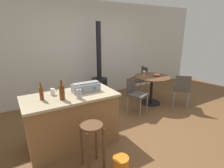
{
  "coord_description": "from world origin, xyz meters",
  "views": [
    {
      "loc": [
        -2.17,
        -2.5,
        1.92
      ],
      "look_at": [
        -0.24,
        0.7,
        0.79
      ],
      "focal_mm": 28.76,
      "sensor_mm": 36.0,
      "label": 1
    }
  ],
  "objects_px": {
    "bottle_1": "(41,93)",
    "cup_1": "(97,84)",
    "folding_chair_left": "(135,92)",
    "cup_0": "(53,92)",
    "kitchen_island": "(72,119)",
    "bottle_2": "(62,92)",
    "wooden_stool": "(92,137)",
    "plastic_bucket": "(121,164)",
    "folding_chair_far": "(141,78)",
    "wine_glass": "(144,72)",
    "wood_stove": "(99,83)",
    "bottle_0": "(79,94)",
    "serving_bowl": "(157,75)",
    "dining_table": "(152,83)",
    "folding_chair_near": "(182,88)",
    "toolbox": "(86,87)"
  },
  "relations": [
    {
      "from": "bottle_1",
      "to": "cup_1",
      "type": "xyz_separation_m",
      "value": [
        1.04,
        0.21,
        -0.07
      ]
    },
    {
      "from": "folding_chair_left",
      "to": "cup_0",
      "type": "relative_size",
      "value": 8.04
    },
    {
      "from": "kitchen_island",
      "to": "bottle_2",
      "type": "bearing_deg",
      "value": -142.87
    },
    {
      "from": "bottle_1",
      "to": "wooden_stool",
      "type": "bearing_deg",
      "value": -57.39
    },
    {
      "from": "bottle_2",
      "to": "plastic_bucket",
      "type": "distance_m",
      "value": 1.36
    },
    {
      "from": "plastic_bucket",
      "to": "folding_chair_left",
      "type": "bearing_deg",
      "value": 46.39
    },
    {
      "from": "folding_chair_far",
      "to": "wine_glass",
      "type": "bearing_deg",
      "value": -123.71
    },
    {
      "from": "cup_0",
      "to": "folding_chair_far",
      "type": "bearing_deg",
      "value": 22.46
    },
    {
      "from": "wood_stove",
      "to": "bottle_0",
      "type": "distance_m",
      "value": 2.25
    },
    {
      "from": "bottle_0",
      "to": "serving_bowl",
      "type": "relative_size",
      "value": 1.15
    },
    {
      "from": "dining_table",
      "to": "plastic_bucket",
      "type": "xyz_separation_m",
      "value": [
        -2.08,
        -1.65,
        -0.46
      ]
    },
    {
      "from": "folding_chair_near",
      "to": "folding_chair_left",
      "type": "distance_m",
      "value": 1.25
    },
    {
      "from": "wine_glass",
      "to": "bottle_1",
      "type": "bearing_deg",
      "value": -164.37
    },
    {
      "from": "kitchen_island",
      "to": "wooden_stool",
      "type": "distance_m",
      "value": 0.73
    },
    {
      "from": "folding_chair_far",
      "to": "plastic_bucket",
      "type": "xyz_separation_m",
      "value": [
        -2.31,
        -2.37,
        -0.39
      ]
    },
    {
      "from": "bottle_0",
      "to": "kitchen_island",
      "type": "bearing_deg",
      "value": 108.48
    },
    {
      "from": "bottle_0",
      "to": "serving_bowl",
      "type": "distance_m",
      "value": 2.62
    },
    {
      "from": "kitchen_island",
      "to": "cup_0",
      "type": "xyz_separation_m",
      "value": [
        -0.24,
        0.16,
        0.5
      ]
    },
    {
      "from": "bottle_2",
      "to": "dining_table",
      "type": "bearing_deg",
      "value": 16.24
    },
    {
      "from": "kitchen_island",
      "to": "dining_table",
      "type": "height_order",
      "value": "kitchen_island"
    },
    {
      "from": "bottle_2",
      "to": "cup_0",
      "type": "relative_size",
      "value": 2.88
    },
    {
      "from": "plastic_bucket",
      "to": "serving_bowl",
      "type": "bearing_deg",
      "value": 36.09
    },
    {
      "from": "dining_table",
      "to": "cup_0",
      "type": "relative_size",
      "value": 8.7
    },
    {
      "from": "kitchen_island",
      "to": "toolbox",
      "type": "bearing_deg",
      "value": 7.07
    },
    {
      "from": "bottle_0",
      "to": "dining_table",
      "type": "bearing_deg",
      "value": 19.87
    },
    {
      "from": "folding_chair_left",
      "to": "toolbox",
      "type": "relative_size",
      "value": 1.84
    },
    {
      "from": "wooden_stool",
      "to": "bottle_2",
      "type": "bearing_deg",
      "value": 108.94
    },
    {
      "from": "kitchen_island",
      "to": "folding_chair_far",
      "type": "xyz_separation_m",
      "value": [
        2.65,
        1.35,
        0.05
      ]
    },
    {
      "from": "dining_table",
      "to": "wood_stove",
      "type": "bearing_deg",
      "value": 138.51
    },
    {
      "from": "dining_table",
      "to": "cup_1",
      "type": "distance_m",
      "value": 1.89
    },
    {
      "from": "bottle_1",
      "to": "serving_bowl",
      "type": "relative_size",
      "value": 1.57
    },
    {
      "from": "wooden_stool",
      "to": "folding_chair_near",
      "type": "distance_m",
      "value": 2.95
    },
    {
      "from": "folding_chair_near",
      "to": "serving_bowl",
      "type": "xyz_separation_m",
      "value": [
        -0.34,
        0.56,
        0.28
      ]
    },
    {
      "from": "dining_table",
      "to": "wood_stove",
      "type": "relative_size",
      "value": 0.44
    },
    {
      "from": "bottle_0",
      "to": "bottle_1",
      "type": "bearing_deg",
      "value": 154.58
    },
    {
      "from": "kitchen_island",
      "to": "dining_table",
      "type": "relative_size",
      "value": 1.61
    },
    {
      "from": "wine_glass",
      "to": "folding_chair_near",
      "type": "bearing_deg",
      "value": -49.76
    },
    {
      "from": "toolbox",
      "to": "bottle_2",
      "type": "bearing_deg",
      "value": -160.72
    },
    {
      "from": "wood_stove",
      "to": "wine_glass",
      "type": "relative_size",
      "value": 14.88
    },
    {
      "from": "bottle_0",
      "to": "plastic_bucket",
      "type": "bearing_deg",
      "value": -72.03
    },
    {
      "from": "bottle_1",
      "to": "serving_bowl",
      "type": "bearing_deg",
      "value": 10.88
    },
    {
      "from": "wooden_stool",
      "to": "folding_chair_left",
      "type": "distance_m",
      "value": 2.0
    },
    {
      "from": "folding_chair_far",
      "to": "toolbox",
      "type": "distance_m",
      "value": 2.73
    },
    {
      "from": "folding_chair_far",
      "to": "bottle_0",
      "type": "height_order",
      "value": "bottle_0"
    },
    {
      "from": "toolbox",
      "to": "wooden_stool",
      "type": "bearing_deg",
      "value": -108.54
    },
    {
      "from": "bottle_1",
      "to": "kitchen_island",
      "type": "bearing_deg",
      "value": -3.06
    },
    {
      "from": "bottle_2",
      "to": "cup_1",
      "type": "height_order",
      "value": "bottle_2"
    },
    {
      "from": "folding_chair_far",
      "to": "folding_chair_left",
      "type": "distance_m",
      "value": 1.35
    },
    {
      "from": "folding_chair_left",
      "to": "bottle_0",
      "type": "xyz_separation_m",
      "value": [
        -1.61,
        -0.62,
        0.45
      ]
    },
    {
      "from": "wine_glass",
      "to": "kitchen_island",
      "type": "bearing_deg",
      "value": -161.01
    }
  ]
}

